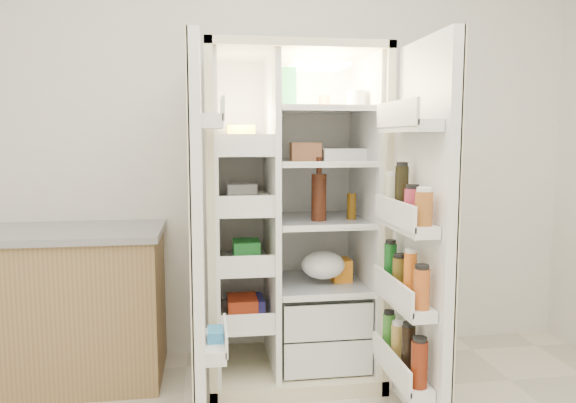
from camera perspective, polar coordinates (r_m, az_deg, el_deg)
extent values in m
cube|color=silver|center=(3.34, -3.24, 6.98)|extent=(4.00, 0.02, 2.70)
cube|color=beige|center=(3.32, -0.52, -0.80)|extent=(0.92, 0.04, 1.80)
cube|color=beige|center=(2.96, -8.10, -1.77)|extent=(0.04, 0.70, 1.80)
cube|color=beige|center=(3.09, 8.44, -1.42)|extent=(0.04, 0.70, 1.80)
cube|color=beige|center=(3.00, 0.36, 15.28)|extent=(0.92, 0.70, 0.04)
cube|color=beige|center=(3.23, 0.34, -16.87)|extent=(0.92, 0.70, 0.08)
cube|color=white|center=(3.29, -0.45, -0.52)|extent=(0.84, 0.02, 1.68)
cube|color=white|center=(2.96, -7.53, -1.38)|extent=(0.02, 0.62, 1.68)
cube|color=white|center=(3.08, 7.91, -1.06)|extent=(0.02, 0.62, 1.68)
cube|color=white|center=(2.98, -1.74, -1.27)|extent=(0.03, 0.62, 1.68)
cube|color=silver|center=(3.19, 3.24, -14.43)|extent=(0.47, 0.52, 0.19)
cube|color=silver|center=(3.12, 3.27, -11.00)|extent=(0.47, 0.52, 0.19)
cube|color=#FFD18C|center=(3.07, 3.16, 13.95)|extent=(0.30, 0.30, 0.02)
cube|color=white|center=(3.09, -4.62, -11.84)|extent=(0.28, 0.58, 0.02)
cube|color=white|center=(3.01, -4.67, -6.42)|extent=(0.28, 0.58, 0.02)
cube|color=white|center=(2.96, -4.73, -0.75)|extent=(0.28, 0.58, 0.02)
cube|color=white|center=(2.94, -4.78, 5.06)|extent=(0.28, 0.58, 0.02)
cube|color=silver|center=(3.10, 3.21, -8.51)|extent=(0.49, 0.58, 0.01)
cube|color=silver|center=(3.03, 3.25, -1.92)|extent=(0.49, 0.58, 0.01)
cube|color=silver|center=(2.99, 3.29, 4.15)|extent=(0.49, 0.58, 0.02)
cube|color=silver|center=(3.00, 3.33, 9.51)|extent=(0.49, 0.58, 0.02)
cube|color=#F64A22|center=(3.08, -4.63, -10.78)|extent=(0.16, 0.20, 0.10)
cube|color=green|center=(3.00, -4.68, -5.12)|extent=(0.14, 0.18, 0.12)
cube|color=silver|center=(2.95, -4.73, 0.11)|extent=(0.20, 0.22, 0.07)
cube|color=yellow|center=(2.93, -4.80, 6.62)|extent=(0.15, 0.16, 0.14)
cube|color=#3937A5|center=(3.08, -4.63, -10.87)|extent=(0.18, 0.20, 0.09)
cube|color=#F8AE2B|center=(3.00, -4.68, -5.30)|extent=(0.14, 0.18, 0.10)
cube|color=white|center=(2.95, -4.74, 0.59)|extent=(0.16, 0.16, 0.12)
sphere|color=orange|center=(3.11, 1.20, -16.13)|extent=(0.07, 0.07, 0.07)
sphere|color=orange|center=(3.16, 2.74, -15.75)|extent=(0.07, 0.07, 0.07)
sphere|color=orange|center=(3.15, 4.75, -15.88)|extent=(0.07, 0.07, 0.07)
sphere|color=orange|center=(3.25, 1.67, -15.13)|extent=(0.07, 0.07, 0.07)
sphere|color=orange|center=(3.25, 3.54, -15.14)|extent=(0.07, 0.07, 0.07)
sphere|color=orange|center=(3.23, 5.49, -15.27)|extent=(0.07, 0.07, 0.07)
sphere|color=orange|center=(3.18, 0.40, -15.61)|extent=(0.07, 0.07, 0.07)
sphere|color=orange|center=(3.28, 4.52, -14.94)|extent=(0.07, 0.07, 0.07)
ellipsoid|color=#477326|center=(3.13, 3.19, -10.63)|extent=(0.26, 0.24, 0.11)
cylinder|color=#431B0E|center=(2.93, 3.24, 0.44)|extent=(0.08, 0.08, 0.25)
cylinder|color=#67400B|center=(3.00, 6.66, -0.49)|extent=(0.05, 0.05, 0.14)
cube|color=#23834A|center=(2.95, 0.08, 11.78)|extent=(0.07, 0.07, 0.21)
cylinder|color=silver|center=(2.97, 7.19, 10.54)|extent=(0.10, 0.10, 0.09)
cylinder|color=#A25625|center=(3.08, 3.82, 10.30)|extent=(0.06, 0.06, 0.08)
cube|color=white|center=(3.00, 6.11, 4.90)|extent=(0.27, 0.11, 0.07)
cube|color=#9E613F|center=(2.96, 1.85, 5.23)|extent=(0.16, 0.09, 0.10)
ellipsoid|color=white|center=(3.03, 3.68, -7.23)|extent=(0.24, 0.22, 0.15)
cube|color=orange|center=(3.12, 5.57, -7.13)|extent=(0.10, 0.12, 0.12)
cube|color=white|center=(2.42, -9.43, -3.69)|extent=(0.05, 0.40, 1.72)
cube|color=beige|center=(2.42, -10.02, -3.70)|extent=(0.01, 0.40, 1.72)
cube|color=white|center=(2.55, -7.59, -14.77)|extent=(0.09, 0.32, 0.06)
cube|color=white|center=(2.38, -7.96, 8.27)|extent=(0.09, 0.32, 0.06)
cube|color=#338CCC|center=(2.54, -7.60, -14.14)|extent=(0.07, 0.12, 0.10)
cube|color=white|center=(2.52, 13.98, -3.39)|extent=(0.05, 0.58, 1.72)
cube|color=beige|center=(2.53, 14.51, -3.37)|extent=(0.01, 0.58, 1.72)
cube|color=white|center=(2.67, 11.82, -17.11)|extent=(0.11, 0.50, 0.05)
cube|color=white|center=(2.55, 12.00, -10.11)|extent=(0.11, 0.50, 0.05)
cube|color=white|center=(2.48, 12.19, -2.33)|extent=(0.11, 0.50, 0.05)
cube|color=white|center=(2.45, 12.44, 7.66)|extent=(0.11, 0.50, 0.05)
cylinder|color=#671E0B|center=(2.45, 13.57, -16.22)|extent=(0.07, 0.07, 0.20)
cylinder|color=black|center=(2.56, 12.45, -14.94)|extent=(0.06, 0.06, 0.22)
cylinder|color=#AA8538|center=(2.68, 11.42, -14.36)|extent=(0.06, 0.06, 0.18)
cylinder|color=#38832B|center=(2.79, 10.49, -13.35)|extent=(0.06, 0.06, 0.19)
cylinder|color=#AF511D|center=(2.35, 13.79, -8.88)|extent=(0.07, 0.07, 0.17)
cylinder|color=orange|center=(2.46, 12.65, -7.65)|extent=(0.06, 0.06, 0.21)
cylinder|color=brown|center=(2.58, 11.59, -7.51)|extent=(0.07, 0.07, 0.16)
cylinder|color=#13571C|center=(2.70, 10.65, -6.44)|extent=(0.06, 0.06, 0.20)
cylinder|color=#995521|center=(2.28, 14.02, -0.74)|extent=(0.07, 0.07, 0.14)
cylinder|color=#AC2C41|center=(2.40, 12.84, -0.34)|extent=(0.07, 0.07, 0.14)
cylinder|color=black|center=(2.52, 11.79, 1.03)|extent=(0.06, 0.06, 0.23)
cylinder|color=beige|center=(2.64, 10.81, 0.77)|extent=(0.06, 0.06, 0.18)
cube|color=olive|center=(3.27, -23.15, -10.34)|extent=(1.13, 0.58, 0.81)
cube|color=gray|center=(3.18, -23.50, -3.03)|extent=(1.16, 0.62, 0.04)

